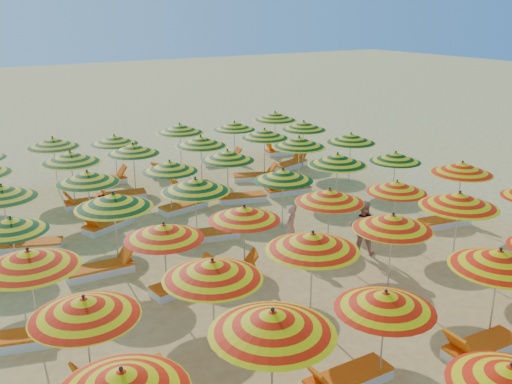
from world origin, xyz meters
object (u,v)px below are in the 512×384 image
(umbrella_41, at_px, (304,126))
(lounger_20, at_px, (241,197))
(umbrella_35, at_px, (351,138))
(beachgoer_b, at_px, (362,227))
(umbrella_45, at_px, (180,128))
(umbrella_9, at_px, (500,259))
(lounger_26, at_px, (291,164))
(lounger_7, at_px, (480,347))
(umbrella_22, at_px, (397,187))
(lounger_15, at_px, (102,269))
(lounger_18, at_px, (108,224))
(lounger_22, at_px, (89,202))
(umbrella_14, at_px, (313,242))
(umbrella_47, at_px, (275,116))
(umbrella_34, at_px, (299,142))
(lounger_25, at_px, (256,176))
(umbrella_24, at_px, (11,225))
(umbrella_31, at_px, (87,177))
(umbrella_13, at_px, (213,270))
(lounger_29, at_px, (223,161))
(umbrella_12, at_px, (84,307))
(umbrella_25, at_px, (113,201))
(umbrella_29, at_px, (396,157))
(beachgoer_a, at_px, (290,228))
(umbrella_20, at_px, (244,213))
(umbrella_44, at_px, (114,140))
(umbrella_37, at_px, (70,157))
(lounger_11, at_px, (186,284))
(lounger_23, at_px, (120,195))
(umbrella_7, at_px, (272,322))
(umbrella_28, at_px, (337,159))
(umbrella_8, at_px, (385,301))
(lounger_9, at_px, (121,381))
(lounger_16, at_px, (212,234))
(umbrella_21, at_px, (330,196))
(lounger_17, at_px, (30,245))
(lounger_24, at_px, (190,188))
(lounger_10, at_px, (7,341))
(umbrella_32, at_px, (170,166))
(umbrella_27, at_px, (283,175))
(lounger_27, at_px, (106,180))
(umbrella_19, at_px, (164,232))
(umbrella_43, at_px, (53,143))
(lounger_12, at_px, (225,272))
(lounger_28, at_px, (170,171))
(umbrella_15, at_px, (393,222))
(umbrella_16, at_px, (459,200))
(umbrella_39, at_px, (201,141))
(lounger_19, at_px, (185,206))
(lounger_30, at_px, (282,151))
(umbrella_18, at_px, (29,259))

(umbrella_41, distance_m, lounger_20, 5.58)
(umbrella_35, xyz_separation_m, beachgoer_b, (-4.20, -5.40, -1.02))
(umbrella_45, relative_size, beachgoer_b, 1.55)
(umbrella_9, relative_size, lounger_26, 1.22)
(umbrella_35, distance_m, lounger_7, 11.93)
(umbrella_22, relative_size, lounger_15, 1.24)
(lounger_18, height_order, lounger_22, same)
(umbrella_14, relative_size, umbrella_47, 0.98)
(lounger_18, xyz_separation_m, lounger_20, (4.90, 0.07, 0.00))
(umbrella_34, xyz_separation_m, lounger_25, (-0.64, 2.01, -1.74))
(umbrella_24, bearing_deg, umbrella_35, 10.54)
(umbrella_31, bearing_deg, lounger_18, 3.60)
(umbrella_13, height_order, lounger_29, umbrella_13)
(umbrella_12, height_order, lounger_20, umbrella_12)
(umbrella_25, relative_size, umbrella_29, 1.07)
(beachgoer_a, bearing_deg, umbrella_24, -44.03)
(umbrella_12, xyz_separation_m, umbrella_41, (12.39, 10.47, 0.04))
(umbrella_20, distance_m, umbrella_44, 9.92)
(umbrella_37, distance_m, lounger_11, 7.50)
(lounger_22, relative_size, lounger_23, 0.98)
(umbrella_7, bearing_deg, umbrella_28, 44.79)
(umbrella_35, bearing_deg, umbrella_8, -128.24)
(lounger_9, distance_m, lounger_16, 7.19)
(umbrella_21, xyz_separation_m, lounger_17, (-7.01, 4.85, -1.62))
(lounger_22, distance_m, lounger_24, 3.78)
(umbrella_41, relative_size, lounger_10, 1.33)
(umbrella_32, bearing_deg, beachgoer_b, -59.80)
(umbrella_9, bearing_deg, lounger_17, 125.84)
(umbrella_27, height_order, lounger_27, umbrella_27)
(umbrella_7, bearing_deg, umbrella_19, 87.16)
(umbrella_20, xyz_separation_m, umbrella_22, (5.04, -0.28, -0.07))
(umbrella_20, distance_m, umbrella_43, 10.32)
(beachgoer_a, bearing_deg, lounger_15, -44.55)
(umbrella_13, relative_size, umbrella_28, 0.82)
(umbrella_35, relative_size, lounger_25, 1.33)
(umbrella_44, bearing_deg, umbrella_12, -110.70)
(umbrella_14, bearing_deg, umbrella_31, 108.34)
(umbrella_47, bearing_deg, lounger_12, -129.49)
(lounger_7, relative_size, lounger_17, 0.97)
(umbrella_7, relative_size, lounger_28, 1.28)
(umbrella_7, distance_m, umbrella_14, 3.45)
(umbrella_15, height_order, umbrella_47, umbrella_47)
(umbrella_16, relative_size, lounger_11, 1.46)
(umbrella_20, relative_size, lounger_18, 1.14)
(umbrella_21, height_order, umbrella_47, umbrella_47)
(umbrella_32, relative_size, lounger_7, 1.10)
(umbrella_27, relative_size, umbrella_29, 0.86)
(umbrella_39, distance_m, lounger_7, 13.03)
(lounger_19, distance_m, lounger_30, 8.63)
(umbrella_8, bearing_deg, umbrella_18, 136.76)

